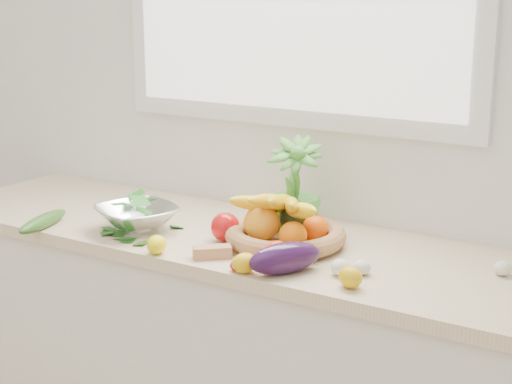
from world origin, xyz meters
The scene contains 18 objects.
back_wall centered at (0.00, 2.25, 1.35)m, with size 4.50×0.02×2.70m, color white.
counter_cabinet centered at (0.00, 1.95, 0.43)m, with size 2.20×0.58×0.86m, color silver.
countertop centered at (0.00, 1.95, 0.88)m, with size 2.24×0.62×0.04m, color beige.
orange_loose centered at (0.22, 1.75, 0.94)m, with size 0.08×0.08×0.08m, color red.
lemon_a centered at (-0.13, 1.67, 0.93)m, with size 0.05×0.07×0.05m, color yellow.
lemon_b centered at (0.17, 1.67, 0.93)m, with size 0.06×0.07×0.06m, color yellow.
lemon_c centered at (0.46, 1.72, 0.93)m, with size 0.06×0.07×0.06m, color gold.
apple centered at (-0.02, 1.87, 0.94)m, with size 0.09×0.09×0.09m, color #B70E0F.
ginger centered at (0.03, 1.72, 0.92)m, with size 0.11×0.04×0.03m, color tan.
garlic_a centered at (0.45, 1.82, 0.92)m, with size 0.05×0.05×0.04m, color beige.
garlic_b centered at (0.77, 2.01, 0.92)m, with size 0.05×0.05×0.04m, color white.
garlic_c centered at (0.40, 1.79, 0.92)m, with size 0.05×0.05×0.04m, color white.
eggplant centered at (0.27, 1.73, 0.94)m, with size 0.08×0.21×0.09m, color #2A0F37.
cucumber centered at (-0.59, 1.67, 0.92)m, with size 0.05×0.25×0.05m, color #275B1A.
radish centered at (0.14, 1.67, 0.91)m, with size 0.03×0.03×0.03m, color red.
potted_herb centered at (0.10, 2.06, 1.04)m, with size 0.18×0.18×0.31m, color #4C9A38.
fruit_basket centered at (0.15, 1.93, 0.95)m, with size 0.43×0.43×0.19m.
colander_with_spinach centered at (-0.32, 1.81, 0.96)m, with size 0.32×0.32×0.13m.
Camera 1 is at (1.24, -0.00, 1.64)m, focal length 55.00 mm.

